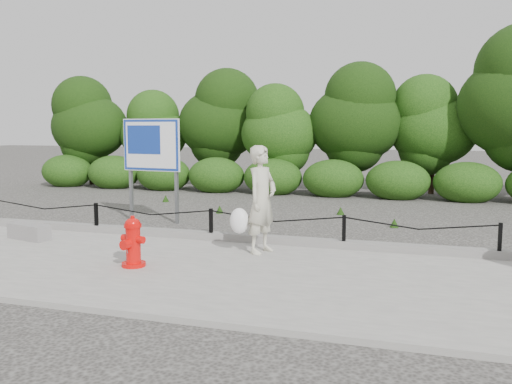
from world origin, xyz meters
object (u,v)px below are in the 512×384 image
object	(u,v)px
fire_hydrant	(133,242)
concrete_block	(29,232)
pedestrian	(260,201)
advertising_sign	(151,150)

from	to	relation	value
fire_hydrant	concrete_block	size ratio (longest dim) A/B	0.87
pedestrian	advertising_sign	world-z (taller)	advertising_sign
pedestrian	advertising_sign	distance (m)	4.29
fire_hydrant	concrete_block	bearing A→B (deg)	169.13
fire_hydrant	concrete_block	xyz separation A→B (m)	(-2.93, 1.19, -0.23)
concrete_block	fire_hydrant	bearing A→B (deg)	-22.13
fire_hydrant	pedestrian	distance (m)	2.22
pedestrian	fire_hydrant	bearing A→B (deg)	150.41
concrete_block	advertising_sign	world-z (taller)	advertising_sign
concrete_block	advertising_sign	xyz separation A→B (m)	(1.12, 2.80, 1.46)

